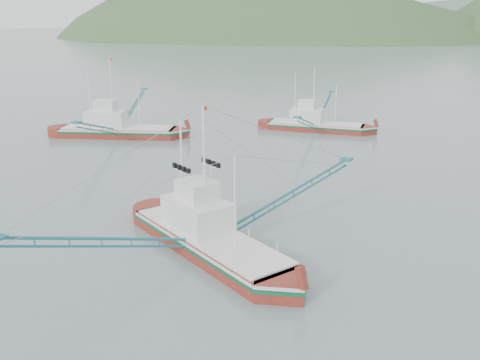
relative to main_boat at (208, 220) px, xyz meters
The scene contains 5 objects.
ground 2.76m from the main_boat, 144.74° to the left, with size 1200.00×1200.00×0.00m, color slate.
main_boat is the anchor object (origin of this frame).
bg_boat_left 40.46m from the main_boat, 140.19° to the left, with size 16.08×27.12×11.52m.
bg_boat_far 43.72m from the main_boat, 101.42° to the left, with size 14.14×24.63×10.06m.
headland_left 403.87m from the main_boat, 116.67° to the left, with size 448.00×308.00×210.00m, color #36562C.
Camera 1 is at (19.99, -30.34, 15.93)m, focal length 40.00 mm.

